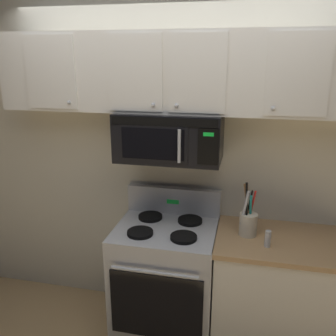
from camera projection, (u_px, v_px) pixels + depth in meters
back_wall at (176, 157)px, 2.91m from camera, size 5.20×0.10×2.70m
stove_range at (166, 277)px, 2.83m from camera, size 0.76×0.69×1.12m
over_range_microwave at (169, 136)px, 2.62m from camera, size 0.76×0.43×0.35m
upper_cabinets at (171, 73)px, 2.51m from camera, size 2.50×0.36×0.55m
counter_segment at (276, 293)px, 2.67m from camera, size 0.93×0.65×0.90m
utensil_crock_cream at (248, 221)px, 2.57m from camera, size 0.13×0.14×0.40m
salt_shaker at (268, 239)px, 2.42m from camera, size 0.04×0.04×0.12m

